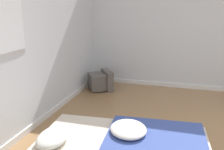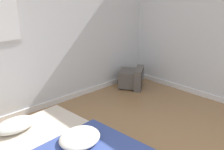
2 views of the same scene
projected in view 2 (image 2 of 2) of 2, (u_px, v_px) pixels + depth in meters
The scene contains 1 object.
crt_tv at pixel (132, 78), 4.83m from camera, with size 0.63×0.62×0.39m.
Camera 2 is at (-1.04, -0.56, 1.81)m, focal length 40.00 mm.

